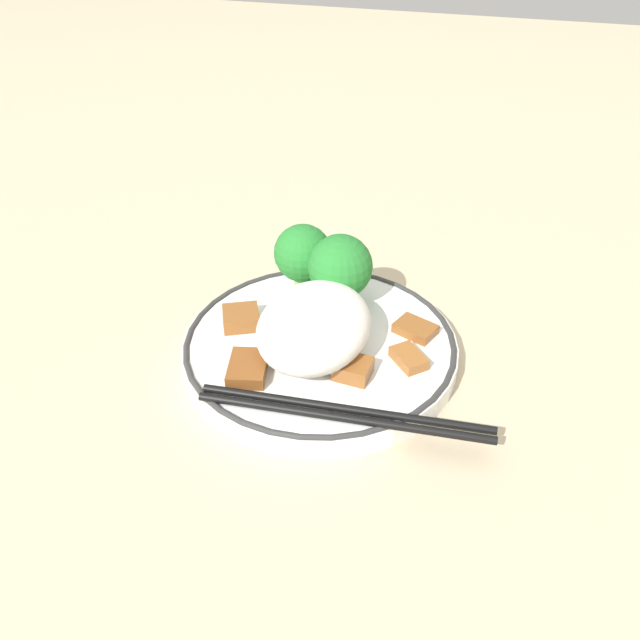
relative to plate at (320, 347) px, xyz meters
name	(u,v)px	position (x,y,z in m)	size (l,w,h in m)	color
ground_plane	(320,357)	(0.00, 0.00, -0.01)	(3.00, 3.00, 0.00)	#C6B28E
plate	(320,347)	(0.00, 0.00, 0.00)	(0.22, 0.22, 0.02)	white
rice_mound	(320,327)	(-0.01, 0.00, 0.03)	(0.11, 0.09, 0.05)	white
broccoli_back_left	(340,267)	(0.05, 0.00, 0.04)	(0.05, 0.05, 0.07)	#7FB756
broccoli_back_center	(303,254)	(0.07, 0.04, 0.04)	(0.05, 0.05, 0.06)	#7FB756
meat_near_front	(242,316)	(0.00, 0.07, 0.01)	(0.04, 0.04, 0.01)	brown
meat_near_left	(248,368)	(-0.06, 0.04, 0.01)	(0.04, 0.04, 0.01)	brown
meat_near_right	(415,329)	(0.03, -0.07, 0.01)	(0.03, 0.04, 0.01)	brown
meat_near_back	(409,358)	(-0.01, -0.07, 0.01)	(0.03, 0.03, 0.01)	#995B28
meat_on_rice_edge	(353,369)	(-0.03, -0.04, 0.01)	(0.02, 0.03, 0.01)	brown
chopsticks	(344,413)	(-0.08, -0.04, 0.01)	(0.04, 0.21, 0.01)	black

